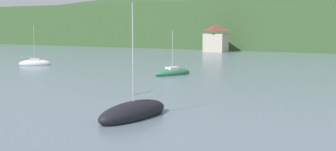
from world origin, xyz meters
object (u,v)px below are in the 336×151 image
object	(u,v)px
sailboat_mid_1	(133,113)
sailboat_far_2	(35,63)
shore_building_west	(216,38)
sailboat_far_4	(173,73)

from	to	relation	value
sailboat_mid_1	sailboat_far_2	world-z (taller)	sailboat_mid_1
sailboat_far_2	sailboat_mid_1	bearing A→B (deg)	-76.33
shore_building_west	sailboat_mid_1	bearing A→B (deg)	-72.48
shore_building_west	sailboat_far_2	xyz separation A→B (m)	(-11.73, -44.50, -2.78)
sailboat_mid_1	sailboat_far_4	xyz separation A→B (m)	(-8.96, 22.63, -0.06)
sailboat_far_2	sailboat_far_4	bearing A→B (deg)	-43.56
sailboat_far_4	sailboat_far_2	bearing A→B (deg)	109.93
shore_building_west	sailboat_far_4	bearing A→B (deg)	-74.57
shore_building_west	sailboat_mid_1	xyz separation A→B (m)	(21.57, -68.32, -2.75)
sailboat_mid_1	sailboat_far_4	bearing A→B (deg)	-152.04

